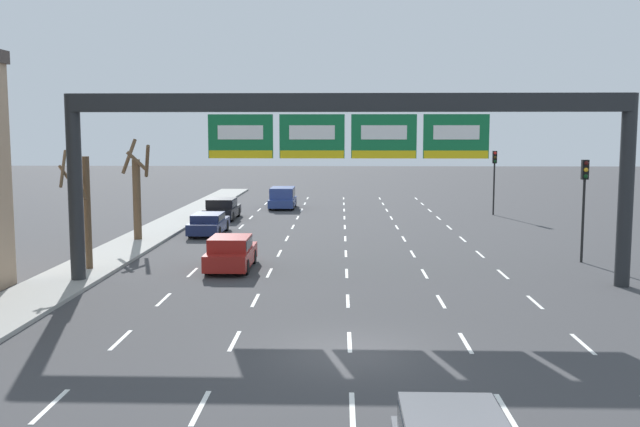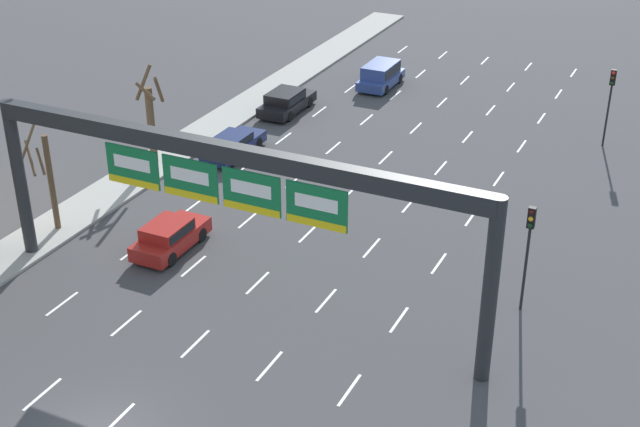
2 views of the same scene
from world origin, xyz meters
The scene contains 11 objects.
ground_plane centered at (0.00, 0.00, 0.00)m, with size 220.00×220.00×0.00m, color #3D3D3F.
lane_dashes centered at (0.00, 13.50, 0.00)m, with size 13.32×67.00×0.01m.
sign_gantry centered at (0.00, 8.77, 5.90)m, with size 21.97×0.70×7.45m.
car_black centered at (-8.47, 29.98, 0.78)m, with size 1.99×4.74×1.46m.
suv_blue centered at (-4.87, 37.15, 0.93)m, with size 1.99×4.35×1.68m.
car_red centered at (-5.06, 11.79, 0.78)m, with size 1.85×4.24×1.47m.
car_navy centered at (-8.04, 22.54, 0.68)m, with size 1.82×4.68×1.26m.
traffic_light_near_gantry centered at (10.86, 13.94, 3.37)m, with size 0.30×0.35×4.73m.
traffic_light_mid_block centered at (10.87, 33.13, 3.32)m, with size 0.30×0.35×4.66m.
tree_bare_closest centered at (-11.37, 19.57, 2.78)m, with size 1.68×1.61×5.48m.
tree_bare_second centered at (-11.17, 10.99, 2.85)m, with size 1.38×1.89×5.07m.
Camera 1 is at (-0.26, -18.80, 5.94)m, focal length 40.00 mm.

